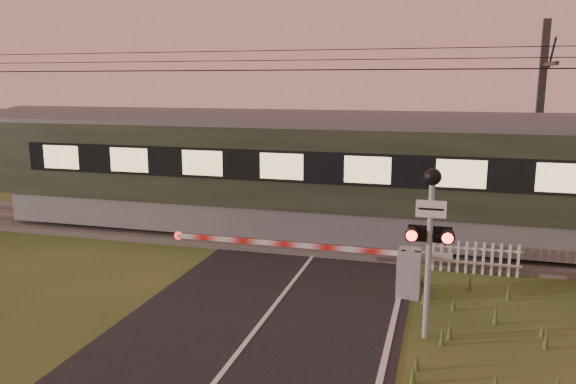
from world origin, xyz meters
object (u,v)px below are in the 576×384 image
(picket_fence, at_px, (475,258))
(catenary_mast, at_px, (538,128))
(crossing_signal, at_px, (430,223))
(boom_gate, at_px, (394,268))

(picket_fence, relative_size, catenary_mast, 0.34)
(crossing_signal, height_order, picket_fence, crossing_signal)
(picket_fence, bearing_deg, boom_gate, -134.94)
(catenary_mast, bearing_deg, crossing_signal, -109.82)
(picket_fence, height_order, catenary_mast, catenary_mast)
(catenary_mast, bearing_deg, picket_fence, -114.95)
(boom_gate, distance_m, catenary_mast, 7.88)
(boom_gate, xyz_separation_m, picket_fence, (2.00, 2.00, -0.17))
(boom_gate, bearing_deg, crossing_signal, -69.86)
(picket_fence, bearing_deg, catenary_mast, 65.05)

